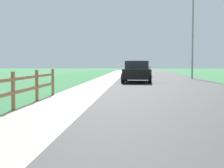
{
  "coord_description": "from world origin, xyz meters",
  "views": [
    {
      "loc": [
        1.37,
        -0.51,
        1.31
      ],
      "look_at": [
        0.69,
        9.35,
        0.7
      ],
      "focal_mm": 53.51,
      "sensor_mm": 36.0,
      "label": 1
    }
  ],
  "objects_px": {
    "parked_suv_black": "(137,72)",
    "parked_car_silver": "(135,67)",
    "parked_car_red": "(140,69)",
    "street_lamp": "(194,27)"
  },
  "relations": [
    {
      "from": "parked_car_red",
      "to": "parked_car_silver",
      "type": "bearing_deg",
      "value": 92.7
    },
    {
      "from": "parked_car_red",
      "to": "parked_suv_black",
      "type": "bearing_deg",
      "value": -92.48
    },
    {
      "from": "parked_suv_black",
      "to": "street_lamp",
      "type": "relative_size",
      "value": 0.65
    },
    {
      "from": "parked_suv_black",
      "to": "parked_car_red",
      "type": "distance_m",
      "value": 8.38
    },
    {
      "from": "parked_car_red",
      "to": "street_lamp",
      "type": "bearing_deg",
      "value": -34.91
    },
    {
      "from": "parked_car_silver",
      "to": "street_lamp",
      "type": "distance_m",
      "value": 15.17
    },
    {
      "from": "parked_car_silver",
      "to": "street_lamp",
      "type": "bearing_deg",
      "value": -70.52
    },
    {
      "from": "parked_suv_black",
      "to": "parked_car_silver",
      "type": "distance_m",
      "value": 19.21
    },
    {
      "from": "parked_car_red",
      "to": "street_lamp",
      "type": "distance_m",
      "value": 6.47
    },
    {
      "from": "parked_suv_black",
      "to": "parked_car_silver",
      "type": "xyz_separation_m",
      "value": [
        -0.15,
        19.21,
        0.1
      ]
    }
  ]
}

